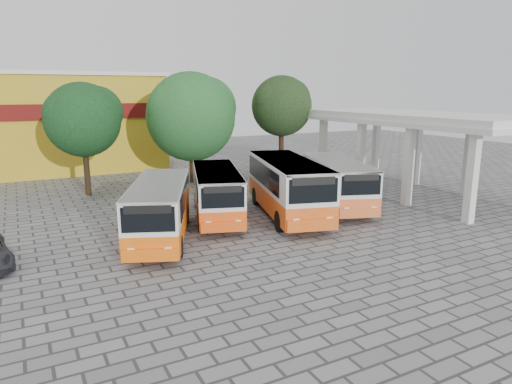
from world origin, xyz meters
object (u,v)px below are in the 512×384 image
bus_centre_left (217,191)px  bus_centre_right (288,184)px  bus_far_left (160,207)px  bus_far_right (337,180)px

bus_centre_left → bus_centre_right: bus_centre_right is taller
bus_centre_right → bus_far_left: bearing=-157.9°
bus_far_left → bus_centre_left: (3.75, 2.17, -0.03)m
bus_centre_right → bus_far_right: 3.72m
bus_centre_left → bus_far_right: (7.34, -0.97, 0.07)m
bus_centre_right → bus_far_right: (3.70, 0.37, -0.19)m
bus_centre_left → bus_centre_right: 3.89m
bus_centre_left → bus_centre_right: size_ratio=0.86×
bus_far_left → bus_centre_right: bus_centre_right is taller
bus_far_right → bus_centre_left: bearing=-167.7°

